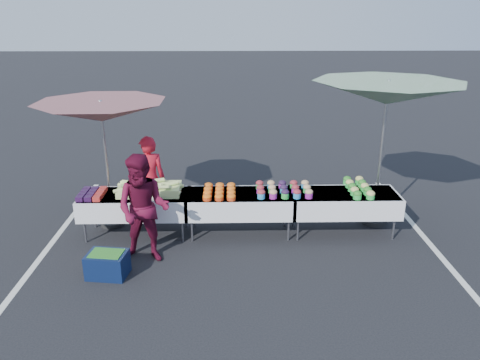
{
  "coord_description": "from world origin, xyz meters",
  "views": [
    {
      "loc": [
        -0.15,
        -7.46,
        3.71
      ],
      "look_at": [
        0.0,
        0.0,
        1.0
      ],
      "focal_mm": 35.0,
      "sensor_mm": 36.0,
      "label": 1
    }
  ],
  "objects_px": {
    "umbrella_left": "(101,112)",
    "table_right": "(344,202)",
    "table_center": "(240,203)",
    "storage_bin": "(107,264)",
    "vendor": "(149,180)",
    "umbrella_right": "(387,94)",
    "table_left": "(136,203)",
    "customer": "(143,209)"
  },
  "relations": [
    {
      "from": "umbrella_left",
      "to": "table_right",
      "type": "bearing_deg",
      "value": -5.52
    },
    {
      "from": "table_center",
      "to": "storage_bin",
      "type": "bearing_deg",
      "value": -145.48
    },
    {
      "from": "vendor",
      "to": "umbrella_right",
      "type": "bearing_deg",
      "value": 164.5
    },
    {
      "from": "table_right",
      "to": "umbrella_right",
      "type": "distance_m",
      "value": 1.97
    },
    {
      "from": "table_left",
      "to": "table_right",
      "type": "height_order",
      "value": "same"
    },
    {
      "from": "table_left",
      "to": "umbrella_left",
      "type": "height_order",
      "value": "umbrella_left"
    },
    {
      "from": "umbrella_left",
      "to": "storage_bin",
      "type": "distance_m",
      "value": 2.61
    },
    {
      "from": "table_center",
      "to": "umbrella_left",
      "type": "relative_size",
      "value": 0.64
    },
    {
      "from": "umbrella_left",
      "to": "storage_bin",
      "type": "height_order",
      "value": "umbrella_left"
    },
    {
      "from": "table_right",
      "to": "umbrella_right",
      "type": "height_order",
      "value": "umbrella_right"
    },
    {
      "from": "customer",
      "to": "storage_bin",
      "type": "bearing_deg",
      "value": -129.4
    },
    {
      "from": "table_center",
      "to": "umbrella_right",
      "type": "distance_m",
      "value": 3.11
    },
    {
      "from": "umbrella_left",
      "to": "umbrella_right",
      "type": "distance_m",
      "value": 4.85
    },
    {
      "from": "storage_bin",
      "to": "table_right",
      "type": "bearing_deg",
      "value": 27.57
    },
    {
      "from": "table_center",
      "to": "umbrella_left",
      "type": "xyz_separation_m",
      "value": [
        -2.34,
        0.4,
        1.5
      ]
    },
    {
      "from": "umbrella_right",
      "to": "storage_bin",
      "type": "xyz_separation_m",
      "value": [
        -4.48,
        -1.77,
        -2.19
      ]
    },
    {
      "from": "table_right",
      "to": "vendor",
      "type": "relative_size",
      "value": 1.14
    },
    {
      "from": "table_center",
      "to": "vendor",
      "type": "relative_size",
      "value": 1.14
    },
    {
      "from": "table_left",
      "to": "table_right",
      "type": "relative_size",
      "value": 1.0
    },
    {
      "from": "vendor",
      "to": "umbrella_right",
      "type": "height_order",
      "value": "umbrella_right"
    },
    {
      "from": "table_center",
      "to": "customer",
      "type": "relative_size",
      "value": 1.08
    },
    {
      "from": "table_center",
      "to": "table_right",
      "type": "bearing_deg",
      "value": 0.0
    },
    {
      "from": "table_left",
      "to": "vendor",
      "type": "xyz_separation_m",
      "value": [
        0.16,
        0.55,
        0.23
      ]
    },
    {
      "from": "table_right",
      "to": "customer",
      "type": "xyz_separation_m",
      "value": [
        -3.29,
        -0.9,
        0.28
      ]
    },
    {
      "from": "vendor",
      "to": "table_center",
      "type": "bearing_deg",
      "value": 148.04
    },
    {
      "from": "table_right",
      "to": "table_center",
      "type": "bearing_deg",
      "value": 180.0
    },
    {
      "from": "vendor",
      "to": "customer",
      "type": "relative_size",
      "value": 0.95
    },
    {
      "from": "umbrella_right",
      "to": "table_left",
      "type": "bearing_deg",
      "value": -174.69
    },
    {
      "from": "umbrella_right",
      "to": "customer",
      "type": "bearing_deg",
      "value": -162.0
    },
    {
      "from": "table_right",
      "to": "vendor",
      "type": "distance_m",
      "value": 3.49
    },
    {
      "from": "table_right",
      "to": "umbrella_left",
      "type": "bearing_deg",
      "value": 174.48
    },
    {
      "from": "table_center",
      "to": "umbrella_right",
      "type": "xyz_separation_m",
      "value": [
        2.5,
        0.4,
        1.8
      ]
    },
    {
      "from": "table_right",
      "to": "umbrella_left",
      "type": "distance_m",
      "value": 4.42
    },
    {
      "from": "umbrella_left",
      "to": "vendor",
      "type": "bearing_deg",
      "value": 12.14
    },
    {
      "from": "table_left",
      "to": "storage_bin",
      "type": "relative_size",
      "value": 2.99
    },
    {
      "from": "umbrella_left",
      "to": "customer",
      "type": "bearing_deg",
      "value": -56.79
    },
    {
      "from": "umbrella_right",
      "to": "storage_bin",
      "type": "distance_m",
      "value": 5.29
    },
    {
      "from": "table_center",
      "to": "vendor",
      "type": "bearing_deg",
      "value": 161.47
    },
    {
      "from": "table_right",
      "to": "umbrella_right",
      "type": "bearing_deg",
      "value": 29.74
    },
    {
      "from": "table_left",
      "to": "storage_bin",
      "type": "xyz_separation_m",
      "value": [
        -0.18,
        -1.37,
        -0.39
      ]
    },
    {
      "from": "table_left",
      "to": "table_center",
      "type": "distance_m",
      "value": 1.8
    },
    {
      "from": "customer",
      "to": "umbrella_left",
      "type": "xyz_separation_m",
      "value": [
        -0.85,
        1.3,
        1.23
      ]
    }
  ]
}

